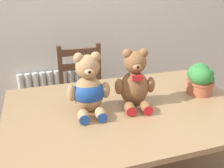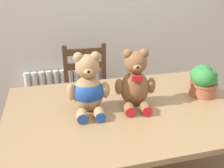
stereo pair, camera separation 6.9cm
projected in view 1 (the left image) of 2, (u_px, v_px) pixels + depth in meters
name	position (u px, v px, depth m)	size (l,w,h in m)	color
radiator	(62.00, 99.00, 2.72)	(0.87, 0.10, 0.59)	silver
dining_table	(128.00, 120.00, 1.52)	(1.43, 0.98, 0.75)	#9E7A51
wooden_chair_behind	(84.00, 98.00, 2.28)	(0.40, 0.46, 0.92)	brown
teddy_bear_left	(89.00, 89.00, 1.39)	(0.24, 0.26, 0.35)	tan
teddy_bear_right	(135.00, 82.00, 1.46)	(0.24, 0.26, 0.35)	brown
potted_plant	(200.00, 78.00, 1.63)	(0.19, 0.19, 0.20)	#B25B3D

